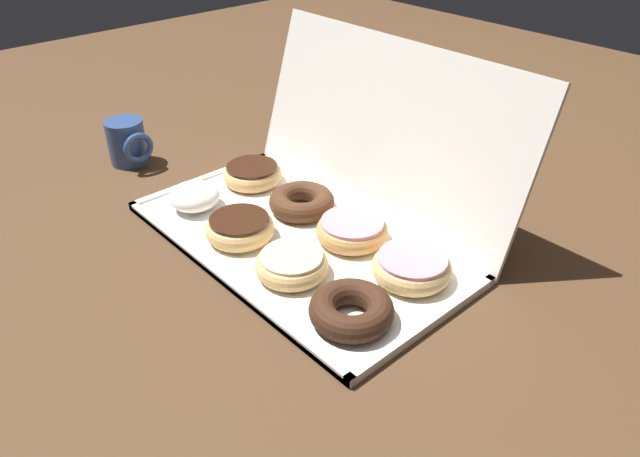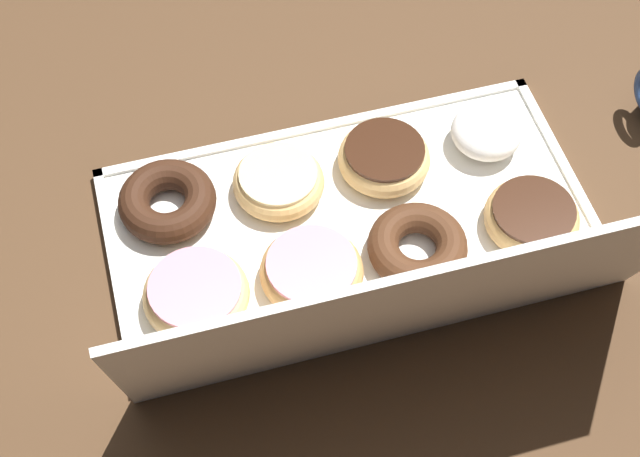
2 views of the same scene
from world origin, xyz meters
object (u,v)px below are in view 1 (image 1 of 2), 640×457
chocolate_frosted_donut_1 (240,228)px  pink_frosted_donut_6 (352,230)px  chocolate_cake_ring_donut_5 (302,202)px  donut_box (295,241)px  chocolate_frosted_donut_4 (252,174)px  powdered_filled_donut_0 (194,196)px  glazed_ring_donut_2 (292,264)px  coffee_mug (127,142)px  pink_frosted_donut_7 (412,267)px  chocolate_cake_ring_donut_3 (351,310)px

chocolate_frosted_donut_1 → pink_frosted_donut_6: 0.19m
chocolate_cake_ring_donut_5 → pink_frosted_donut_6: bearing=0.1°
donut_box → pink_frosted_donut_6: bearing=46.5°
chocolate_frosted_donut_1 → chocolate_frosted_donut_4: bearing=137.3°
donut_box → powdered_filled_donut_0: bearing=-161.3°
powdered_filled_donut_0 → pink_frosted_donut_6: size_ratio=0.75×
glazed_ring_donut_2 → pink_frosted_donut_6: size_ratio=0.94×
chocolate_frosted_donut_4 → pink_frosted_donut_6: (0.27, 0.00, 0.00)m
powdered_filled_donut_0 → glazed_ring_donut_2: powdered_filled_donut_0 is taller
glazed_ring_donut_2 → pink_frosted_donut_6: 0.13m
chocolate_cake_ring_donut_5 → coffee_mug: (-0.40, -0.13, 0.02)m
chocolate_frosted_donut_4 → chocolate_cake_ring_donut_5: bearing=1.0°
chocolate_frosted_donut_1 → chocolate_frosted_donut_4: 0.19m
pink_frosted_donut_7 → chocolate_frosted_donut_1: bearing=-153.8°
glazed_ring_donut_2 → chocolate_cake_ring_donut_5: size_ratio=0.96×
chocolate_frosted_donut_4 → pink_frosted_donut_6: bearing=0.6°
chocolate_cake_ring_donut_5 → chocolate_cake_ring_donut_3: bearing=-27.6°
donut_box → chocolate_frosted_donut_4: 0.22m
chocolate_cake_ring_donut_5 → coffee_mug: 0.42m
powdered_filled_donut_0 → chocolate_cake_ring_donut_3: 0.41m
donut_box → chocolate_frosted_donut_4: (-0.21, 0.07, 0.02)m
chocolate_frosted_donut_1 → coffee_mug: coffee_mug is taller
glazed_ring_donut_2 → pink_frosted_donut_7: bearing=45.4°
powdered_filled_donut_0 → chocolate_cake_ring_donut_3: (0.41, -0.00, -0.00)m
chocolate_frosted_donut_1 → pink_frosted_donut_7: size_ratio=0.95×
pink_frosted_donut_6 → powdered_filled_donut_0: bearing=-152.7°
donut_box → chocolate_cake_ring_donut_5: chocolate_cake_ring_donut_5 is taller
donut_box → chocolate_cake_ring_donut_3: bearing=-19.1°
powdered_filled_donut_0 → coffee_mug: (-0.26, 0.01, 0.01)m
donut_box → chocolate_frosted_donut_1: bearing=-134.4°
chocolate_cake_ring_donut_3 → pink_frosted_donut_7: (-0.01, 0.14, 0.00)m
powdered_filled_donut_0 → donut_box: bearing=18.7°
chocolate_frosted_donut_4 → powdered_filled_donut_0: bearing=-87.2°
donut_box → pink_frosted_donut_7: 0.21m
pink_frosted_donut_7 → coffee_mug: bearing=-169.3°
coffee_mug → glazed_ring_donut_2: bearing=-0.4°
powdered_filled_donut_0 → coffee_mug: bearing=178.6°
chocolate_frosted_donut_1 → glazed_ring_donut_2: bearing=-0.1°
powdered_filled_donut_0 → chocolate_frosted_donut_1: 0.14m
chocolate_frosted_donut_1 → pink_frosted_donut_7: (0.26, 0.13, 0.00)m
chocolate_frosted_donut_1 → chocolate_cake_ring_donut_3: bearing=-1.4°
donut_box → pink_frosted_donut_7: pink_frosted_donut_7 is taller
chocolate_frosted_donut_1 → glazed_ring_donut_2: 0.13m
glazed_ring_donut_2 → chocolate_cake_ring_donut_3: 0.14m
coffee_mug → chocolate_cake_ring_donut_5: bearing=17.9°
chocolate_cake_ring_donut_5 → pink_frosted_donut_7: 0.26m
donut_box → coffee_mug: 0.47m
donut_box → chocolate_frosted_donut_1: chocolate_frosted_donut_1 is taller
powdered_filled_donut_0 → chocolate_cake_ring_donut_5: bearing=44.8°
chocolate_cake_ring_donut_3 → pink_frosted_donut_7: bearing=93.5°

